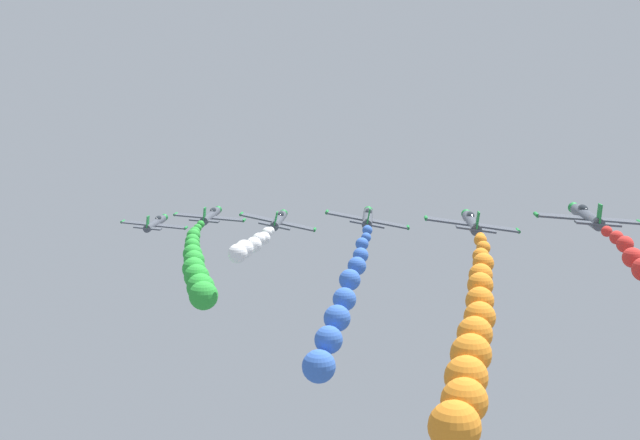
{
  "coord_description": "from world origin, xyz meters",
  "views": [
    {
      "loc": [
        6.95,
        -100.32,
        117.96
      ],
      "look_at": [
        0.0,
        0.0,
        101.3
      ],
      "focal_mm": 49.03,
      "sensor_mm": 36.0,
      "label": 1
    }
  ],
  "objects": [
    {
      "name": "smoke_trail_right_inner",
      "position": [
        -6.77,
        -10.06,
        100.11
      ],
      "size": [
        3.43,
        13.02,
        2.15
      ],
      "color": "white"
    },
    {
      "name": "smoke_trail_left_outer",
      "position": [
        3.4,
        -26.94,
        97.33
      ],
      "size": [
        5.47,
        23.37,
        9.42
      ],
      "color": "blue"
    },
    {
      "name": "airplane_left_outer",
      "position": [
        5.61,
        -3.41,
        102.18
      ],
      "size": [
        9.47,
        10.35,
        2.87
      ],
      "rotation": [
        0.0,
        0.18,
        0.0
      ],
      "color": "#474C56"
    },
    {
      "name": "airplane_left_inner",
      "position": [
        -15.6,
        13.48,
        99.49
      ],
      "size": [
        9.56,
        10.35,
        2.41
      ],
      "rotation": [
        0.0,
        0.08,
        0.0
      ],
      "color": "#474C56"
    },
    {
      "name": "airplane_right_outer",
      "position": [
        16.17,
        -13.01,
        103.41
      ],
      "size": [
        9.53,
        10.35,
        2.64
      ],
      "rotation": [
        0.0,
        0.13,
        0.0
      ],
      "color": "#474C56"
    },
    {
      "name": "smoke_trail_right_outer",
      "position": [
        13.53,
        -39.18,
        97.85
      ],
      "size": [
        6.48,
        27.22,
        10.68
      ],
      "color": "orange"
    },
    {
      "name": "airplane_lead",
      "position": [
        -25.37,
        21.88,
        96.93
      ],
      "size": [
        9.55,
        10.35,
        2.47
      ],
      "rotation": [
        0.0,
        0.09,
        0.0
      ],
      "color": "#474C56"
    },
    {
      "name": "smoke_trail_left_inner",
      "position": [
        -12.8,
        -8.67,
        96.85
      ],
      "size": [
        6.51,
        22.22,
        6.0
      ],
      "color": "green"
    },
    {
      "name": "airplane_right_inner",
      "position": [
        -5.47,
        5.13,
        100.38
      ],
      "size": [
        9.44,
        10.35,
        2.98
      ],
      "rotation": [
        0.0,
        0.2,
        0.0
      ],
      "color": "#474C56"
    },
    {
      "name": "airplane_trailing",
      "position": [
        25.71,
        -20.63,
        105.36
      ],
      "size": [
        9.56,
        10.35,
        2.37
      ],
      "rotation": [
        0.0,
        0.07,
        0.0
      ],
      "color": "#474C56"
    }
  ]
}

